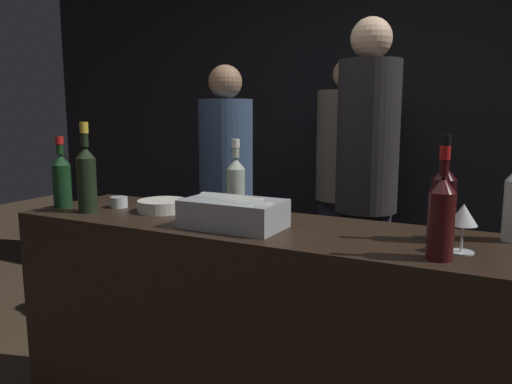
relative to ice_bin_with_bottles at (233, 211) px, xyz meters
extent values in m
cube|color=black|center=(0.04, 2.11, 0.38)|extent=(6.40, 0.06, 2.80)
cube|color=black|center=(0.04, 0.08, -0.54)|extent=(1.99, 0.55, 0.96)
cube|color=#9EA0A5|center=(0.00, 0.00, -0.01)|extent=(0.37, 0.22, 0.10)
cylinder|color=#9EA899|center=(0.00, -0.05, 0.02)|extent=(0.25, 0.11, 0.06)
cylinder|color=#B2B7AD|center=(0.04, 0.00, 0.02)|extent=(0.26, 0.11, 0.07)
cylinder|color=#B2B7AD|center=(-0.04, 0.05, 0.02)|extent=(0.28, 0.09, 0.07)
cylinder|color=silver|center=(-0.42, 0.12, -0.03)|extent=(0.21, 0.21, 0.05)
cylinder|color=gray|center=(-0.42, 0.12, -0.01)|extent=(0.17, 0.17, 0.01)
cylinder|color=silver|center=(0.79, 0.03, -0.06)|extent=(0.08, 0.08, 0.00)
cylinder|color=silver|center=(0.79, 0.03, -0.01)|extent=(0.01, 0.01, 0.08)
cone|color=silver|center=(0.79, 0.03, 0.06)|extent=(0.09, 0.09, 0.07)
cylinder|color=silver|center=(-0.65, 0.10, -0.04)|extent=(0.08, 0.08, 0.05)
sphere|color=#F4C66B|center=(-0.65, 0.10, -0.03)|extent=(0.03, 0.03, 0.03)
cylinder|color=#143319|center=(-0.88, -0.01, 0.04)|extent=(0.08, 0.08, 0.19)
cone|color=#143319|center=(-0.88, -0.01, 0.16)|extent=(0.08, 0.08, 0.05)
cylinder|color=#143319|center=(-0.88, -0.01, 0.22)|extent=(0.03, 0.03, 0.08)
cylinder|color=red|center=(-0.88, -0.01, 0.24)|extent=(0.03, 0.03, 0.04)
cylinder|color=black|center=(-0.70, -0.04, 0.06)|extent=(0.08, 0.08, 0.23)
cone|color=black|center=(-0.70, -0.04, 0.20)|extent=(0.08, 0.08, 0.05)
cylinder|color=black|center=(-0.70, -0.04, 0.27)|extent=(0.03, 0.03, 0.10)
cylinder|color=gold|center=(-0.70, -0.04, 0.30)|extent=(0.04, 0.04, 0.05)
cylinder|color=#9EA899|center=(-0.13, 0.25, 0.03)|extent=(0.08, 0.08, 0.19)
cone|color=#9EA899|center=(-0.13, 0.25, 0.15)|extent=(0.08, 0.08, 0.05)
cylinder|color=#9EA899|center=(-0.13, 0.25, 0.21)|extent=(0.03, 0.03, 0.08)
cylinder|color=silver|center=(-0.13, 0.25, 0.24)|extent=(0.04, 0.04, 0.04)
cylinder|color=black|center=(0.72, 0.14, 0.04)|extent=(0.08, 0.08, 0.21)
cone|color=black|center=(0.72, 0.14, 0.17)|extent=(0.08, 0.08, 0.05)
cylinder|color=black|center=(0.72, 0.14, 0.25)|extent=(0.03, 0.03, 0.10)
cylinder|color=black|center=(0.72, 0.14, 0.27)|extent=(0.03, 0.03, 0.04)
cylinder|color=#380F0F|center=(0.74, -0.08, 0.04)|extent=(0.08, 0.08, 0.20)
cone|color=#380F0F|center=(0.74, -0.08, 0.16)|extent=(0.08, 0.08, 0.05)
cylinder|color=#380F0F|center=(0.74, -0.08, 0.23)|extent=(0.03, 0.03, 0.09)
cylinder|color=red|center=(0.74, -0.08, 0.25)|extent=(0.03, 0.03, 0.04)
cube|color=black|center=(-0.10, 1.70, -0.62)|extent=(0.30, 0.22, 0.80)
cylinder|color=#60564C|center=(-0.10, 1.70, 0.14)|extent=(0.41, 0.41, 0.73)
sphere|color=tan|center=(-0.10, 1.70, 0.61)|extent=(0.21, 0.21, 0.21)
cube|color=black|center=(-0.71, 1.13, -0.64)|extent=(0.26, 0.19, 0.76)
cylinder|color=#334766|center=(-0.71, 1.13, 0.09)|extent=(0.34, 0.34, 0.70)
sphere|color=#997051|center=(-0.71, 1.13, 0.55)|extent=(0.21, 0.21, 0.21)
cube|color=black|center=(0.23, 1.00, -0.59)|extent=(0.24, 0.18, 0.87)
cylinder|color=black|center=(0.23, 1.00, 0.24)|extent=(0.32, 0.32, 0.78)
sphere|color=beige|center=(0.23, 1.00, 0.73)|extent=(0.21, 0.21, 0.21)
camera|label=1|loc=(0.91, -1.57, 0.37)|focal=35.00mm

